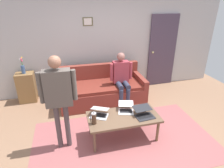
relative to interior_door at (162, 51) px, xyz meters
The scene contains 14 objects.
ground_plane 3.00m from the interior_door, 48.49° to the left, with size 7.68×7.68×0.00m, color #90694F.
area_rug 3.04m from the interior_door, 50.64° to the left, with size 3.33×1.88×0.01m, color #9F5556.
back_wall 1.90m from the interior_door, ahead, with size 7.04×0.11×2.70m.
interior_door is the anchor object (origin of this frame).
couch 2.13m from the interior_door, 17.97° to the left, with size 2.08×0.94×0.88m.
coffee_table 2.85m from the interior_door, 49.34° to the left, with size 1.30×0.65×0.47m.
laptop_left 2.65m from the interior_door, 48.72° to the left, with size 0.36×0.40×0.13m.
laptop_center 2.67m from the interior_door, 56.52° to the left, with size 0.36×0.38×0.14m.
laptop_right 3.03m from the interior_door, 41.61° to the left, with size 0.42×0.41×0.15m.
french_press 3.26m from the interior_door, 42.97° to the left, with size 0.10×0.08×0.24m.
side_shelf 3.81m from the interior_door, ahead, with size 0.42×0.32×0.76m.
flower_vase 3.76m from the interior_door, ahead, with size 0.09×0.09×0.41m.
person_standing 3.56m from the interior_door, 35.76° to the left, with size 0.59×0.20×1.67m.
person_seated 1.73m from the interior_door, 29.84° to the left, with size 0.55×0.51×1.28m.
Camera 1 is at (0.85, 2.77, 2.44)m, focal length 30.46 mm.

